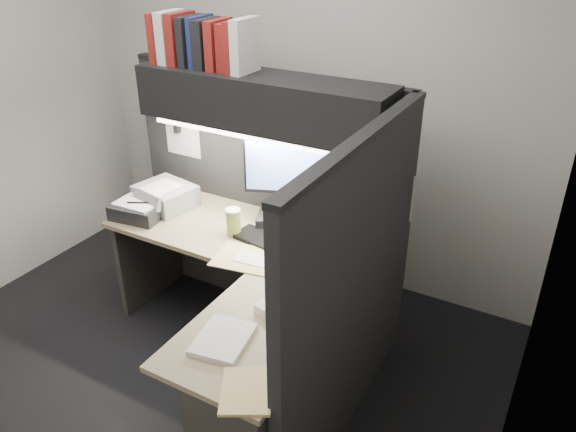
% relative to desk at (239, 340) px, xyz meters
% --- Properties ---
extents(floor, '(3.50, 3.50, 0.00)m').
position_rel_desk_xyz_m(floor, '(-0.43, 0.00, -0.44)').
color(floor, black).
rests_on(floor, ground).
extents(wall_back, '(3.50, 0.04, 2.70)m').
position_rel_desk_xyz_m(wall_back, '(-0.43, 1.50, 0.91)').
color(wall_back, beige).
rests_on(wall_back, floor).
extents(wall_right, '(0.04, 3.00, 2.70)m').
position_rel_desk_xyz_m(wall_right, '(1.32, 0.00, 0.91)').
color(wall_right, beige).
rests_on(wall_right, floor).
extents(partition_back, '(1.90, 0.06, 1.60)m').
position_rel_desk_xyz_m(partition_back, '(-0.40, 0.93, 0.36)').
color(partition_back, black).
rests_on(partition_back, floor).
extents(partition_right, '(0.06, 1.50, 1.60)m').
position_rel_desk_xyz_m(partition_right, '(0.55, 0.18, 0.36)').
color(partition_right, black).
rests_on(partition_right, floor).
extents(desk, '(1.70, 1.53, 0.73)m').
position_rel_desk_xyz_m(desk, '(0.00, 0.00, 0.00)').
color(desk, '#92815D').
rests_on(desk, floor).
extents(overhead_shelf, '(1.55, 0.34, 0.30)m').
position_rel_desk_xyz_m(overhead_shelf, '(-0.30, 0.75, 1.06)').
color(overhead_shelf, black).
rests_on(overhead_shelf, partition_back).
extents(task_light_tube, '(1.32, 0.04, 0.04)m').
position_rel_desk_xyz_m(task_light_tube, '(-0.30, 0.61, 0.89)').
color(task_light_tube, white).
rests_on(task_light_tube, overhead_shelf).
extents(monitor, '(0.50, 0.36, 0.57)m').
position_rel_desk_xyz_m(monitor, '(-0.14, 0.78, 0.51)').
color(monitor, black).
rests_on(monitor, desk).
extents(keyboard, '(0.52, 0.24, 0.02)m').
position_rel_desk_xyz_m(keyboard, '(-0.10, 0.52, 0.30)').
color(keyboard, black).
rests_on(keyboard, desk).
extents(mousepad, '(0.27, 0.26, 0.00)m').
position_rel_desk_xyz_m(mousepad, '(0.18, 0.45, 0.29)').
color(mousepad, navy).
rests_on(mousepad, desk).
extents(mouse, '(0.08, 0.12, 0.04)m').
position_rel_desk_xyz_m(mouse, '(0.20, 0.45, 0.31)').
color(mouse, black).
rests_on(mouse, mousepad).
extents(telephone, '(0.29, 0.30, 0.09)m').
position_rel_desk_xyz_m(telephone, '(0.30, 0.76, 0.33)').
color(telephone, beige).
rests_on(telephone, desk).
extents(coffee_cup, '(0.09, 0.09, 0.16)m').
position_rel_desk_xyz_m(coffee_cup, '(-0.36, 0.51, 0.37)').
color(coffee_cup, '#C8C250').
rests_on(coffee_cup, desk).
extents(printer, '(0.40, 0.36, 0.14)m').
position_rel_desk_xyz_m(printer, '(-0.98, 0.61, 0.36)').
color(printer, gray).
rests_on(printer, desk).
extents(notebook_stack, '(0.35, 0.30, 0.09)m').
position_rel_desk_xyz_m(notebook_stack, '(-1.02, 0.41, 0.33)').
color(notebook_stack, black).
rests_on(notebook_stack, desk).
extents(open_folder, '(0.47, 0.35, 0.01)m').
position_rel_desk_xyz_m(open_folder, '(-0.11, 0.32, 0.29)').
color(open_folder, '#D5BD78').
rests_on(open_folder, desk).
extents(paper_stack_a, '(0.29, 0.26, 0.05)m').
position_rel_desk_xyz_m(paper_stack_a, '(0.29, 0.00, 0.31)').
color(paper_stack_a, white).
rests_on(paper_stack_a, desk).
extents(paper_stack_b, '(0.27, 0.31, 0.03)m').
position_rel_desk_xyz_m(paper_stack_b, '(0.14, -0.32, 0.30)').
color(paper_stack_b, white).
rests_on(paper_stack_b, desk).
extents(manila_stack, '(0.30, 0.32, 0.01)m').
position_rel_desk_xyz_m(manila_stack, '(0.40, -0.53, 0.29)').
color(manila_stack, '#D5BD78').
rests_on(manila_stack, desk).
extents(binder_row, '(0.64, 0.25, 0.30)m').
position_rel_desk_xyz_m(binder_row, '(-0.69, 0.75, 1.35)').
color(binder_row, maroon).
rests_on(binder_row, overhead_shelf).
extents(pinned_papers, '(1.76, 1.31, 0.51)m').
position_rel_desk_xyz_m(pinned_papers, '(-0.00, 0.56, 0.61)').
color(pinned_papers, white).
rests_on(pinned_papers, partition_back).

